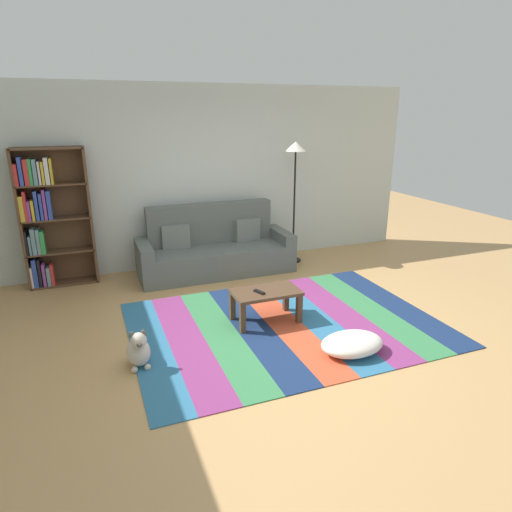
# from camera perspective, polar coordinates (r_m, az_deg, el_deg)

# --- Properties ---
(ground_plane) EXTENTS (14.00, 14.00, 0.00)m
(ground_plane) POSITION_cam_1_polar(r_m,az_deg,el_deg) (5.02, 2.07, -9.23)
(ground_plane) COLOR tan
(back_wall) EXTENTS (6.80, 0.10, 2.70)m
(back_wall) POSITION_cam_1_polar(r_m,az_deg,el_deg) (6.94, -6.26, 10.07)
(back_wall) COLOR silver
(back_wall) RESTS_ON ground_plane
(rug) EXTENTS (3.39, 2.46, 0.01)m
(rug) POSITION_cam_1_polar(r_m,az_deg,el_deg) (5.10, 3.75, -8.71)
(rug) COLOR teal
(rug) RESTS_ON ground_plane
(couch) EXTENTS (2.26, 0.80, 1.00)m
(couch) POSITION_cam_1_polar(r_m,az_deg,el_deg) (6.65, -5.30, 0.78)
(couch) COLOR #59605B
(couch) RESTS_ON ground_plane
(bookshelf) EXTENTS (0.90, 0.28, 1.87)m
(bookshelf) POSITION_cam_1_polar(r_m,az_deg,el_deg) (6.55, -25.26, 4.57)
(bookshelf) COLOR brown
(bookshelf) RESTS_ON ground_plane
(coffee_table) EXTENTS (0.76, 0.43, 0.37)m
(coffee_table) POSITION_cam_1_polar(r_m,az_deg,el_deg) (5.04, 1.24, -5.23)
(coffee_table) COLOR #513826
(coffee_table) RESTS_ON rug
(pouf) EXTENTS (0.65, 0.46, 0.19)m
(pouf) POSITION_cam_1_polar(r_m,az_deg,el_deg) (4.58, 12.24, -10.96)
(pouf) COLOR white
(pouf) RESTS_ON rug
(dog) EXTENTS (0.22, 0.35, 0.40)m
(dog) POSITION_cam_1_polar(r_m,az_deg,el_deg) (4.41, -14.86, -11.62)
(dog) COLOR beige
(dog) RESTS_ON ground_plane
(standing_lamp) EXTENTS (0.32, 0.32, 1.88)m
(standing_lamp) POSITION_cam_1_polar(r_m,az_deg,el_deg) (6.89, 5.08, 11.87)
(standing_lamp) COLOR black
(standing_lamp) RESTS_ON ground_plane
(tv_remote) EXTENTS (0.10, 0.16, 0.02)m
(tv_remote) POSITION_cam_1_polar(r_m,az_deg,el_deg) (4.95, 0.42, -4.64)
(tv_remote) COLOR black
(tv_remote) RESTS_ON coffee_table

